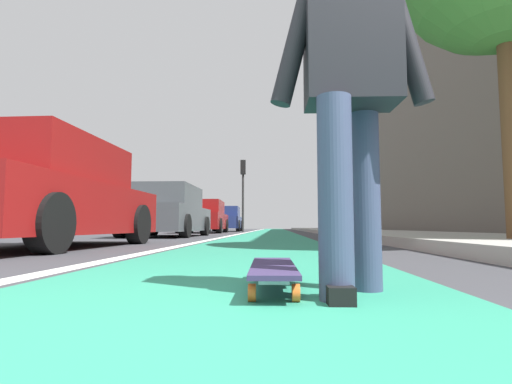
{
  "coord_description": "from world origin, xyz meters",
  "views": [
    {
      "loc": [
        -0.72,
        -0.24,
        0.29
      ],
      "look_at": [
        11.14,
        0.36,
        1.32
      ],
      "focal_mm": 28.11,
      "sensor_mm": 36.0,
      "label": 1
    }
  ],
  "objects_px": {
    "parked_car_mid": "(167,212)",
    "parked_car_far": "(204,217)",
    "skateboard": "(273,269)",
    "parked_car_near": "(44,196)",
    "traffic_light": "(243,182)",
    "skater_person": "(350,79)",
    "parked_car_end": "(225,220)"
  },
  "relations": [
    {
      "from": "skater_person",
      "to": "parked_car_mid",
      "type": "xyz_separation_m",
      "value": [
        9.79,
        3.5,
        -0.24
      ]
    },
    {
      "from": "traffic_light",
      "to": "parked_car_end",
      "type": "bearing_deg",
      "value": 30.04
    },
    {
      "from": "skateboard",
      "to": "parked_car_near",
      "type": "height_order",
      "value": "parked_car_near"
    },
    {
      "from": "parked_car_near",
      "to": "parked_car_far",
      "type": "xyz_separation_m",
      "value": [
        13.03,
        0.12,
        -0.0
      ]
    },
    {
      "from": "parked_car_near",
      "to": "parked_car_mid",
      "type": "height_order",
      "value": "parked_car_near"
    },
    {
      "from": "parked_car_near",
      "to": "parked_car_far",
      "type": "height_order",
      "value": "parked_car_near"
    },
    {
      "from": "parked_car_far",
      "to": "parked_car_mid",
      "type": "bearing_deg",
      "value": -178.56
    },
    {
      "from": "parked_car_mid",
      "to": "parked_car_end",
      "type": "xyz_separation_m",
      "value": [
        12.84,
        -0.08,
        0.02
      ]
    },
    {
      "from": "parked_car_mid",
      "to": "parked_car_far",
      "type": "relative_size",
      "value": 0.99
    },
    {
      "from": "parked_car_mid",
      "to": "parked_car_far",
      "type": "xyz_separation_m",
      "value": [
        6.89,
        0.17,
        0.02
      ]
    },
    {
      "from": "parked_car_mid",
      "to": "traffic_light",
      "type": "relative_size",
      "value": 1.09
    },
    {
      "from": "parked_car_end",
      "to": "parked_car_mid",
      "type": "bearing_deg",
      "value": 179.65
    },
    {
      "from": "parked_car_end",
      "to": "traffic_light",
      "type": "xyz_separation_m",
      "value": [
        -2.17,
        -1.25,
        2.07
      ]
    },
    {
      "from": "parked_car_end",
      "to": "skateboard",
      "type": "bearing_deg",
      "value": -172.2
    },
    {
      "from": "skater_person",
      "to": "parked_car_mid",
      "type": "relative_size",
      "value": 0.37
    },
    {
      "from": "parked_car_near",
      "to": "skater_person",
      "type": "bearing_deg",
      "value": -135.75
    },
    {
      "from": "skater_person",
      "to": "parked_car_mid",
      "type": "bearing_deg",
      "value": 19.7
    },
    {
      "from": "parked_car_near",
      "to": "traffic_light",
      "type": "height_order",
      "value": "traffic_light"
    },
    {
      "from": "parked_car_end",
      "to": "traffic_light",
      "type": "relative_size",
      "value": 1.06
    },
    {
      "from": "parked_car_mid",
      "to": "parked_car_far",
      "type": "bearing_deg",
      "value": 1.44
    },
    {
      "from": "parked_car_near",
      "to": "parked_car_end",
      "type": "xyz_separation_m",
      "value": [
        18.98,
        -0.13,
        0.0
      ]
    },
    {
      "from": "parked_car_mid",
      "to": "skateboard",
      "type": "bearing_deg",
      "value": -161.85
    },
    {
      "from": "skateboard",
      "to": "skater_person",
      "type": "height_order",
      "value": "skater_person"
    },
    {
      "from": "skateboard",
      "to": "traffic_light",
      "type": "xyz_separation_m",
      "value": [
        20.31,
        1.83,
        2.69
      ]
    },
    {
      "from": "skater_person",
      "to": "parked_car_near",
      "type": "xyz_separation_m",
      "value": [
        3.65,
        3.56,
        -0.22
      ]
    },
    {
      "from": "skater_person",
      "to": "skateboard",
      "type": "bearing_deg",
      "value": 66.65
    },
    {
      "from": "skateboard",
      "to": "parked_car_far",
      "type": "height_order",
      "value": "parked_car_far"
    },
    {
      "from": "parked_car_near",
      "to": "traffic_light",
      "type": "bearing_deg",
      "value": -4.7
    },
    {
      "from": "skater_person",
      "to": "parked_car_near",
      "type": "relative_size",
      "value": 0.4
    },
    {
      "from": "parked_car_far",
      "to": "traffic_light",
      "type": "xyz_separation_m",
      "value": [
        3.78,
        -1.5,
        2.07
      ]
    },
    {
      "from": "skater_person",
      "to": "parked_car_far",
      "type": "xyz_separation_m",
      "value": [
        16.68,
        3.68,
        -0.22
      ]
    },
    {
      "from": "skater_person",
      "to": "traffic_light",
      "type": "height_order",
      "value": "traffic_light"
    }
  ]
}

